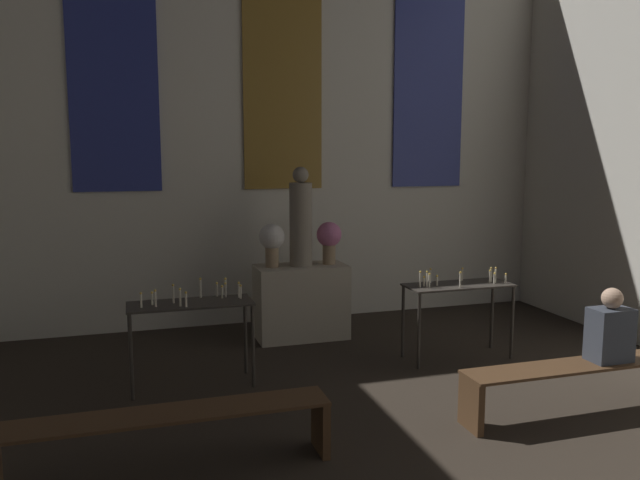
# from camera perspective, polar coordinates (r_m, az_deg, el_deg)

# --- Properties ---
(wall_back) EXTENTS (7.79, 0.16, 5.66)m
(wall_back) POSITION_cam_1_polar(r_m,az_deg,el_deg) (8.48, -3.53, 11.83)
(wall_back) COLOR silver
(wall_back) RESTS_ON ground_plane
(altar) EXTENTS (1.12, 0.57, 0.91)m
(altar) POSITION_cam_1_polar(r_m,az_deg,el_deg) (7.77, -1.74, -5.65)
(altar) COLOR #ADA38E
(altar) RESTS_ON ground_plane
(statue) EXTENTS (0.28, 0.28, 1.21)m
(statue) POSITION_cam_1_polar(r_m,az_deg,el_deg) (7.59, -1.77, 1.81)
(statue) COLOR gray
(statue) RESTS_ON altar
(flower_vase_left) EXTENTS (0.31, 0.31, 0.53)m
(flower_vase_left) POSITION_cam_1_polar(r_m,az_deg,el_deg) (7.53, -4.42, -0.03)
(flower_vase_left) COLOR #937A5B
(flower_vase_left) RESTS_ON altar
(flower_vase_right) EXTENTS (0.31, 0.31, 0.53)m
(flower_vase_right) POSITION_cam_1_polar(r_m,az_deg,el_deg) (7.72, 0.83, 0.18)
(flower_vase_right) COLOR #937A5B
(flower_vase_right) RESTS_ON altar
(candle_rack_left) EXTENTS (1.20, 0.46, 1.04)m
(candle_rack_left) POSITION_cam_1_polar(r_m,az_deg,el_deg) (6.24, -11.71, -6.64)
(candle_rack_left) COLOR #332D28
(candle_rack_left) RESTS_ON ground_plane
(candle_rack_right) EXTENTS (1.20, 0.46, 1.02)m
(candle_rack_right) POSITION_cam_1_polar(r_m,az_deg,el_deg) (7.10, 12.52, -4.88)
(candle_rack_right) COLOR #332D28
(candle_rack_right) RESTS_ON ground_plane
(pew_back_left) EXTENTS (2.34, 0.36, 0.46)m
(pew_back_left) POSITION_cam_1_polar(r_m,az_deg,el_deg) (4.75, -13.74, -16.32)
(pew_back_left) COLOR #4C331E
(pew_back_left) RESTS_ON ground_plane
(pew_back_right) EXTENTS (2.34, 0.36, 0.46)m
(pew_back_right) POSITION_cam_1_polar(r_m,az_deg,el_deg) (6.07, 23.16, -11.32)
(pew_back_right) COLOR #4C331E
(pew_back_right) RESTS_ON ground_plane
(person_seated) EXTENTS (0.36, 0.24, 0.66)m
(person_seated) POSITION_cam_1_polar(r_m,az_deg,el_deg) (6.10, 25.00, -7.46)
(person_seated) COLOR #383D47
(person_seated) RESTS_ON pew_back_right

